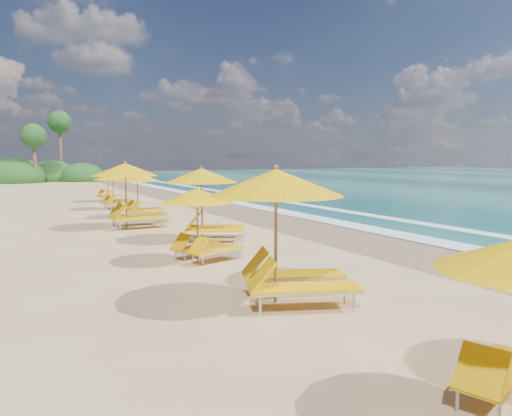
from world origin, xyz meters
TOP-DOWN VIEW (x-y plane):
  - ground at (0.00, 0.00)m, footprint 160.00×160.00m
  - wet_sand at (4.00, 0.00)m, footprint 4.00×160.00m
  - surf_foam at (6.70, 0.00)m, footprint 4.00×160.00m
  - station_3 at (-2.29, -5.64)m, footprint 3.44×3.38m
  - station_4 at (-2.36, -1.36)m, footprint 2.57×2.50m
  - station_5 at (-0.99, 1.62)m, footprint 3.34×3.34m
  - station_6 at (-2.58, 5.78)m, footprint 2.90×2.69m
  - station_7 at (-1.38, 8.95)m, footprint 2.43×2.27m
  - station_8 at (-1.72, 12.97)m, footprint 2.35×2.21m
  - station_9 at (-1.13, 17.70)m, footprint 2.65×2.61m

SIDE VIEW (x-z plane):
  - ground at x=0.00m, z-range 0.00..0.00m
  - wet_sand at x=4.00m, z-range 0.00..0.01m
  - surf_foam at x=6.70m, z-range 0.02..0.03m
  - station_8 at x=-1.72m, z-range 0.12..2.16m
  - station_4 at x=-2.36m, z-range 0.12..2.17m
  - station_9 at x=-1.13m, z-range 0.12..2.18m
  - station_7 at x=-1.38m, z-range 0.13..2.29m
  - station_5 at x=-0.99m, z-range 0.15..2.66m
  - station_6 at x=-2.58m, z-range 0.16..2.81m
  - station_3 at x=-2.29m, z-range 0.16..2.83m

